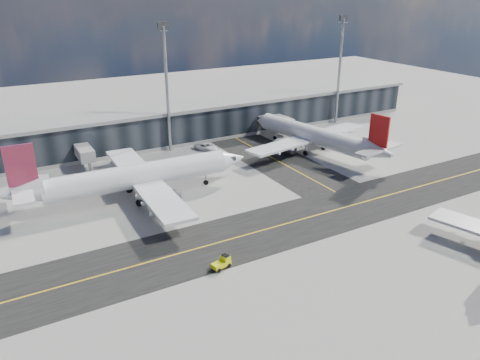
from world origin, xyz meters
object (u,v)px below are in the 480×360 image
Objects in this scene: airliner_af at (135,177)px; airliner_redtail at (314,136)px; service_van at (206,147)px; baggage_tug at (222,262)px.

airliner_af reaches higher than airliner_redtail.
airliner_af is 1.07× the size of airliner_redtail.
airliner_redtail is at bearing 97.86° from airliner_af.
airliner_redtail is at bearing -57.60° from service_van.
airliner_af is at bearing -165.91° from service_van.
airliner_af is 29.57m from service_van.
baggage_tug is at bearing 8.22° from airliner_af.
baggage_tug reaches higher than service_van.
baggage_tug is at bearing -137.80° from service_van.
baggage_tug is 50.22m from service_van.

